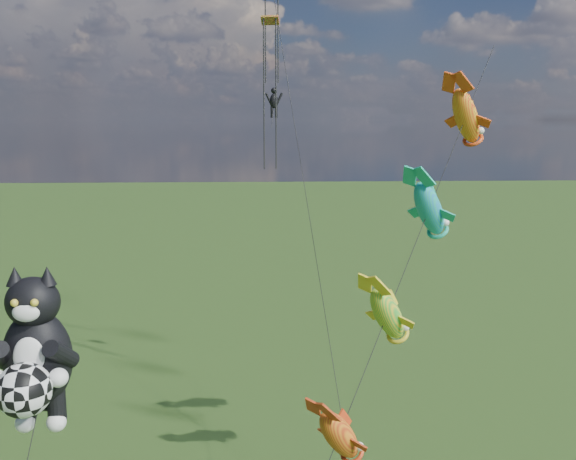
{
  "coord_description": "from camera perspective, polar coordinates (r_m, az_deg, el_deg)",
  "views": [
    {
      "loc": [
        7.98,
        -19.16,
        16.13
      ],
      "look_at": [
        9.46,
        10.15,
        11.09
      ],
      "focal_mm": 40.0,
      "sensor_mm": 36.0,
      "label": 1
    }
  ],
  "objects": [
    {
      "name": "cat_kite_rig",
      "position": [
        22.32,
        -21.66,
        -10.26
      ],
      "size": [
        2.75,
        4.18,
        11.58
      ],
      "rotation": [
        0.0,
        0.0,
        -0.4
      ],
      "color": "brown",
      "rests_on": "ground"
    },
    {
      "name": "fish_windsock_rig",
      "position": [
        24.74,
        10.68,
        -2.69
      ],
      "size": [
        10.97,
        11.77,
        19.37
      ],
      "rotation": [
        0.0,
        0.0,
        -0.43
      ],
      "color": "brown",
      "rests_on": "ground"
    },
    {
      "name": "parafoil_rig",
      "position": [
        36.88,
        -1.16,
        13.04
      ],
      "size": [
        3.81,
        17.23,
        26.27
      ],
      "rotation": [
        0.0,
        0.0,
        0.26
      ],
      "color": "brown",
      "rests_on": "ground"
    }
  ]
}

